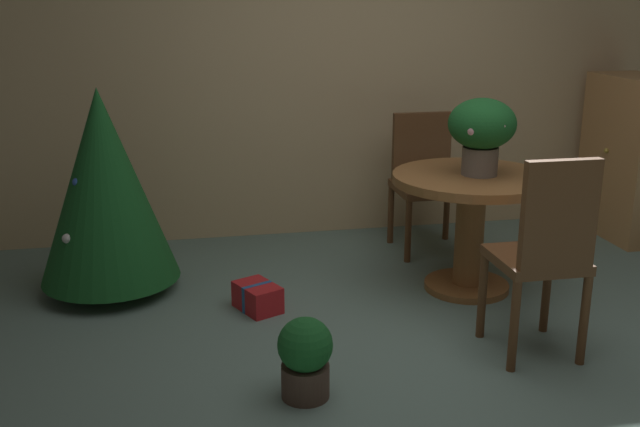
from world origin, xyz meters
name	(u,v)px	position (x,y,z in m)	size (l,w,h in m)	color
ground_plane	(451,358)	(0.00, 0.00, 0.00)	(6.60, 6.60, 0.00)	slate
back_wall_panel	(352,58)	(0.00, 2.20, 1.30)	(6.00, 0.10, 2.60)	tan
round_dining_table	(471,207)	(0.42, 0.84, 0.52)	(0.95, 0.95, 0.72)	brown
flower_vase	(482,129)	(0.45, 0.83, 1.00)	(0.39, 0.39, 0.45)	#665B51
wooden_chair_near	(545,249)	(0.42, -0.07, 0.57)	(0.41, 0.42, 1.03)	brown
wooden_chair_far	(426,175)	(0.42, 1.66, 0.53)	(0.47, 0.46, 0.95)	brown
holiday_tree	(104,186)	(-1.72, 1.24, 0.66)	(0.82, 0.82, 1.24)	brown
gift_box_red	(258,297)	(-0.88, 0.78, 0.08)	(0.29, 0.33, 0.16)	red
wooden_cabinet	(632,157)	(1.99, 1.64, 0.59)	(0.44, 0.76, 1.19)	#B27F4C
potted_plant	(305,356)	(-0.78, -0.22, 0.20)	(0.25, 0.25, 0.38)	#4C382D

